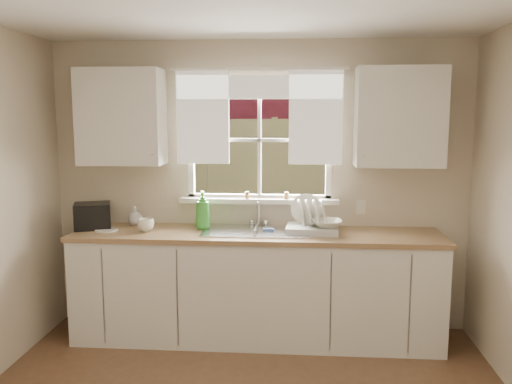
# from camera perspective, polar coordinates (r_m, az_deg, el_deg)

# --- Properties ---
(room_walls) EXTENTS (3.62, 4.02, 2.50)m
(room_walls) POSITION_cam_1_polar(r_m,az_deg,el_deg) (2.70, -2.87, -5.52)
(room_walls) COLOR beige
(room_walls) RESTS_ON ground
(window) EXTENTS (1.38, 0.16, 1.06)m
(window) POSITION_cam_1_polar(r_m,az_deg,el_deg) (4.70, 0.34, 3.47)
(window) COLOR white
(window) RESTS_ON room_walls
(curtains) EXTENTS (1.50, 0.03, 0.81)m
(curtains) POSITION_cam_1_polar(r_m,az_deg,el_deg) (4.63, 0.29, 8.95)
(curtains) COLOR white
(curtains) RESTS_ON room_walls
(base_cabinets) EXTENTS (3.00, 0.62, 0.87)m
(base_cabinets) POSITION_cam_1_polar(r_m,az_deg,el_deg) (4.59, 0.03, -10.06)
(base_cabinets) COLOR silver
(base_cabinets) RESTS_ON ground
(countertop) EXTENTS (3.04, 0.65, 0.04)m
(countertop) POSITION_cam_1_polar(r_m,az_deg,el_deg) (4.47, 0.03, -4.52)
(countertop) COLOR olive
(countertop) RESTS_ON base_cabinets
(upper_cabinet_left) EXTENTS (0.70, 0.33, 0.80)m
(upper_cabinet_left) POSITION_cam_1_polar(r_m,az_deg,el_deg) (4.73, -13.98, 7.68)
(upper_cabinet_left) COLOR silver
(upper_cabinet_left) RESTS_ON room_walls
(upper_cabinet_right) EXTENTS (0.70, 0.33, 0.80)m
(upper_cabinet_right) POSITION_cam_1_polar(r_m,az_deg,el_deg) (4.56, 14.86, 7.63)
(upper_cabinet_right) COLOR silver
(upper_cabinet_right) RESTS_ON room_walls
(wall_outlet) EXTENTS (0.08, 0.01, 0.12)m
(wall_outlet) POSITION_cam_1_polar(r_m,az_deg,el_deg) (4.75, 10.97, -1.57)
(wall_outlet) COLOR beige
(wall_outlet) RESTS_ON room_walls
(sill_jars) EXTENTS (0.38, 0.04, 0.06)m
(sill_jars) POSITION_cam_1_polar(r_m,az_deg,el_deg) (4.67, 1.14, -0.35)
(sill_jars) COLOR brown
(sill_jars) RESTS_ON window
(backyard) EXTENTS (20.00, 10.00, 6.13)m
(backyard) POSITION_cam_1_polar(r_m,az_deg,el_deg) (11.20, 5.92, 16.36)
(backyard) COLOR #335421
(backyard) RESTS_ON ground
(sink) EXTENTS (0.88, 0.52, 0.40)m
(sink) POSITION_cam_1_polar(r_m,az_deg,el_deg) (4.51, 0.06, -5.07)
(sink) COLOR #B7B7BC
(sink) RESTS_ON countertop
(dish_rack) EXTENTS (0.44, 0.34, 0.30)m
(dish_rack) POSITION_cam_1_polar(r_m,az_deg,el_deg) (4.48, 5.91, -3.31)
(dish_rack) COLOR silver
(dish_rack) RESTS_ON countertop
(bowl) EXTENTS (0.25, 0.25, 0.06)m
(bowl) POSITION_cam_1_polar(r_m,az_deg,el_deg) (4.43, 7.48, -3.30)
(bowl) COLOR silver
(bowl) RESTS_ON dish_rack
(soap_bottle_a) EXTENTS (0.14, 0.14, 0.33)m
(soap_bottle_a) POSITION_cam_1_polar(r_m,az_deg,el_deg) (4.58, -5.63, -1.91)
(soap_bottle_a) COLOR green
(soap_bottle_a) RESTS_ON countertop
(soap_bottle_b) EXTENTS (0.10, 0.10, 0.17)m
(soap_bottle_b) POSITION_cam_1_polar(r_m,az_deg,el_deg) (4.61, -5.59, -2.83)
(soap_bottle_b) COLOR blue
(soap_bottle_b) RESTS_ON countertop
(soap_bottle_c) EXTENTS (0.17, 0.17, 0.16)m
(soap_bottle_c) POSITION_cam_1_polar(r_m,az_deg,el_deg) (4.85, -12.62, -2.47)
(soap_bottle_c) COLOR beige
(soap_bottle_c) RESTS_ON countertop
(saucer) EXTENTS (0.19, 0.19, 0.01)m
(saucer) POSITION_cam_1_polar(r_m,az_deg,el_deg) (4.70, -15.48, -3.87)
(saucer) COLOR silver
(saucer) RESTS_ON countertop
(cup) EXTENTS (0.17, 0.17, 0.11)m
(cup) POSITION_cam_1_polar(r_m,az_deg,el_deg) (4.58, -11.51, -3.43)
(cup) COLOR white
(cup) RESTS_ON countertop
(black_appliance) EXTENTS (0.36, 0.34, 0.22)m
(black_appliance) POSITION_cam_1_polar(r_m,az_deg,el_deg) (4.80, -16.84, -2.42)
(black_appliance) COLOR black
(black_appliance) RESTS_ON countertop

